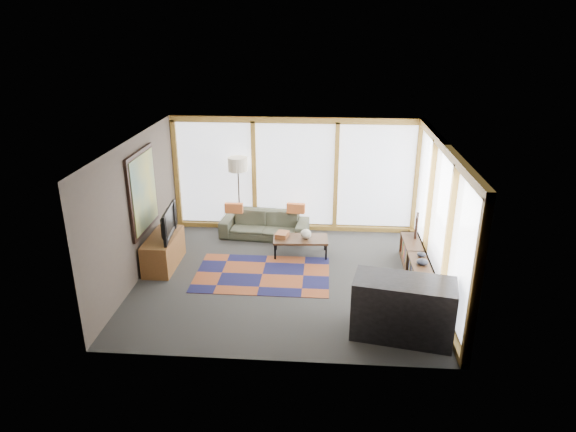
# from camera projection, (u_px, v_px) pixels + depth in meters

# --- Properties ---
(ground) EXTENTS (5.50, 5.50, 0.00)m
(ground) POSITION_uv_depth(u_px,v_px,m) (286.00, 278.00, 9.65)
(ground) COLOR #292927
(ground) RESTS_ON ground
(room_envelope) EXTENTS (5.52, 5.02, 2.62)m
(room_envelope) POSITION_uv_depth(u_px,v_px,m) (315.00, 192.00, 9.58)
(room_envelope) COLOR #423932
(room_envelope) RESTS_ON ground
(rug) EXTENTS (2.54, 1.63, 0.01)m
(rug) POSITION_uv_depth(u_px,v_px,m) (262.00, 274.00, 9.78)
(rug) COLOR brown
(rug) RESTS_ON ground
(sofa) EXTENTS (1.98, 0.92, 0.56)m
(sofa) POSITION_uv_depth(u_px,v_px,m) (265.00, 225.00, 11.41)
(sofa) COLOR #3B4130
(sofa) RESTS_ON ground
(pillow_left) EXTENTS (0.40, 0.12, 0.22)m
(pillow_left) POSITION_uv_depth(u_px,v_px,m) (234.00, 208.00, 11.27)
(pillow_left) COLOR #CC632F
(pillow_left) RESTS_ON sofa
(pillow_right) EXTENTS (0.41, 0.17, 0.22)m
(pillow_right) POSITION_uv_depth(u_px,v_px,m) (296.00, 208.00, 11.25)
(pillow_right) COLOR #CC632F
(pillow_right) RESTS_ON sofa
(floor_lamp) EXTENTS (0.44, 0.44, 1.74)m
(floor_lamp) POSITION_uv_depth(u_px,v_px,m) (239.00, 195.00, 11.47)
(floor_lamp) COLOR black
(floor_lamp) RESTS_ON ground
(coffee_table) EXTENTS (1.14, 0.62, 0.37)m
(coffee_table) POSITION_uv_depth(u_px,v_px,m) (301.00, 246.00, 10.54)
(coffee_table) COLOR black
(coffee_table) RESTS_ON ground
(book_stack) EXTENTS (0.29, 0.33, 0.10)m
(book_stack) POSITION_uv_depth(u_px,v_px,m) (282.00, 235.00, 10.52)
(book_stack) COLOR brown
(book_stack) RESTS_ON coffee_table
(vase) EXTENTS (0.25, 0.25, 0.19)m
(vase) POSITION_uv_depth(u_px,v_px,m) (306.00, 234.00, 10.44)
(vase) COLOR beige
(vase) RESTS_ON coffee_table
(bookshelf) EXTENTS (0.35, 1.94, 0.49)m
(bookshelf) POSITION_uv_depth(u_px,v_px,m) (416.00, 263.00, 9.70)
(bookshelf) COLOR black
(bookshelf) RESTS_ON ground
(bowl_a) EXTENTS (0.22, 0.22, 0.10)m
(bowl_a) POSITION_uv_depth(u_px,v_px,m) (422.00, 262.00, 9.08)
(bowl_a) COLOR black
(bowl_a) RESTS_ON bookshelf
(bowl_b) EXTENTS (0.17, 0.17, 0.08)m
(bowl_b) POSITION_uv_depth(u_px,v_px,m) (421.00, 254.00, 9.39)
(bowl_b) COLOR black
(bowl_b) RESTS_ON bookshelf
(shelf_picture) EXTENTS (0.12, 0.34, 0.45)m
(shelf_picture) POSITION_uv_depth(u_px,v_px,m) (417.00, 226.00, 10.22)
(shelf_picture) COLOR black
(shelf_picture) RESTS_ON bookshelf
(tv_console) EXTENTS (0.52, 1.25, 0.62)m
(tv_console) POSITION_uv_depth(u_px,v_px,m) (164.00, 251.00, 10.03)
(tv_console) COLOR brown
(tv_console) RESTS_ON ground
(television) EXTENTS (0.23, 1.03, 0.59)m
(television) POSITION_uv_depth(u_px,v_px,m) (164.00, 223.00, 9.80)
(television) COLOR black
(television) RESTS_ON tv_console
(bar_counter) EXTENTS (1.60, 0.97, 0.95)m
(bar_counter) POSITION_uv_depth(u_px,v_px,m) (403.00, 309.00, 7.73)
(bar_counter) COLOR black
(bar_counter) RESTS_ON ground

